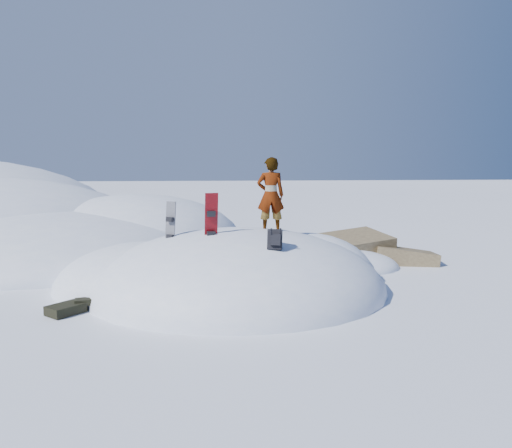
{
  "coord_description": "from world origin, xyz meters",
  "views": [
    {
      "loc": [
        -0.55,
        -11.49,
        3.12
      ],
      "look_at": [
        0.46,
        0.3,
        1.57
      ],
      "focal_mm": 35.0,
      "sensor_mm": 36.0,
      "label": 1
    }
  ],
  "objects": [
    {
      "name": "snowboard_dark",
      "position": [
        -1.55,
        -0.01,
        1.5
      ],
      "size": [
        0.3,
        0.27,
        1.34
      ],
      "rotation": [
        0.0,
        0.0,
        -0.54
      ],
      "color": "black",
      "rests_on": "snow_mound"
    },
    {
      "name": "rock_outcrop",
      "position": [
        3.72,
        3.01,
        0.01
      ],
      "size": [
        4.68,
        4.41,
        1.68
      ],
      "color": "brown",
      "rests_on": "ground"
    },
    {
      "name": "gear_pile",
      "position": [
        -3.5,
        -1.39,
        0.12
      ],
      "size": [
        0.93,
        0.83,
        0.24
      ],
      "rotation": [
        0.0,
        0.0,
        0.85
      ],
      "color": "black",
      "rests_on": "ground"
    },
    {
      "name": "backpack",
      "position": [
        0.71,
        -1.41,
        1.47
      ],
      "size": [
        0.36,
        0.41,
        0.5
      ],
      "rotation": [
        0.0,
        0.0,
        -0.22
      ],
      "color": "black",
      "rests_on": "snow_mound"
    },
    {
      "name": "snowboard_red",
      "position": [
        -0.61,
        -0.47,
        1.63
      ],
      "size": [
        0.33,
        0.32,
        1.54
      ],
      "rotation": [
        0.0,
        0.0,
        0.19
      ],
      "color": "red",
      "rests_on": "snow_mound"
    },
    {
      "name": "snow_mound",
      "position": [
        -0.17,
        0.24,
        0.0
      ],
      "size": [
        8.0,
        6.0,
        3.0
      ],
      "color": "white",
      "rests_on": "ground"
    },
    {
      "name": "ground",
      "position": [
        0.0,
        0.0,
        0.0
      ],
      "size": [
        120.0,
        120.0,
        0.0
      ],
      "primitive_type": "plane",
      "color": "white",
      "rests_on": "ground"
    },
    {
      "name": "person",
      "position": [
        0.8,
        0.24,
        2.27
      ],
      "size": [
        0.65,
        0.43,
        1.79
      ],
      "primitive_type": "imported",
      "rotation": [
        0.0,
        0.0,
        3.14
      ],
      "color": "slate",
      "rests_on": "snow_mound"
    }
  ]
}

